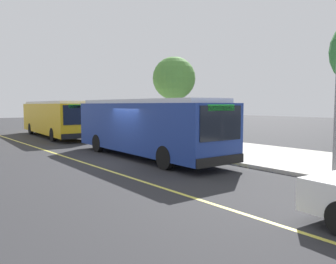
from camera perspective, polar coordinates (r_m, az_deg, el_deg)
The scene contains 10 objects.
ground_plane at distance 16.79m, azimuth -6.28°, elevation -4.61°, with size 120.00×120.00×0.00m, color #2B2B2D.
sidewalk_curb at distance 20.54m, azimuth 8.12°, elevation -2.72°, with size 44.00×6.40×0.15m, color #B7B2A8.
lane_stripe_center at distance 15.76m, azimuth -13.13°, elevation -5.30°, with size 36.00×0.14×0.01m, color #E0D64C.
transit_bus_main at distance 17.27m, azimuth -3.74°, elevation 1.06°, with size 10.78×2.86×2.95m.
transit_bus_second at distance 29.77m, azimuth -18.48°, elevation 2.33°, with size 12.11×3.40×2.95m.
bus_shelter at distance 21.29m, azimuth 5.70°, elevation 2.53°, with size 2.90×1.60×2.48m.
waiting_bench at distance 21.37m, azimuth 6.03°, elevation -0.91°, with size 1.60×0.48×0.95m.
route_sign_post at distance 18.09m, azimuth 5.51°, elevation 2.29°, with size 0.44×0.08×2.80m.
pedestrian_commuter at distance 18.93m, azimuth 4.67°, elevation -0.14°, with size 0.24×0.40×1.69m.
street_tree_near_shelter at distance 27.28m, azimuth 1.01°, elevation 8.94°, with size 3.40×3.40×6.32m.
Camera 1 is at (14.11, -8.69, 2.69)m, focal length 36.29 mm.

